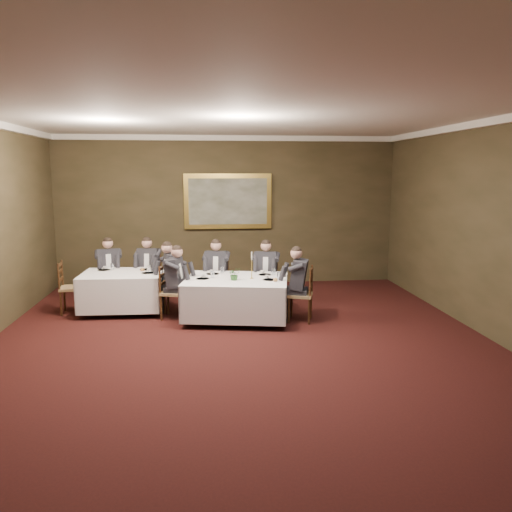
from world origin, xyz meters
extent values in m
plane|color=black|center=(0.00, 0.00, 0.00)|extent=(10.00, 10.00, 0.00)
cube|color=silver|center=(0.00, 0.00, 3.50)|extent=(8.00, 10.00, 0.10)
cube|color=#302A18|center=(0.00, 5.00, 1.75)|extent=(8.00, 0.10, 3.50)
cube|color=#302A18|center=(0.00, -5.00, 1.75)|extent=(8.00, 0.10, 3.50)
cube|color=white|center=(0.00, 4.95, 3.44)|extent=(8.00, 0.10, 0.12)
cube|color=black|center=(0.00, 1.94, 0.73)|extent=(1.96, 1.61, 0.04)
cube|color=white|center=(0.00, 1.94, 0.76)|extent=(2.03, 1.68, 0.02)
cube|color=white|center=(0.00, 1.94, 0.42)|extent=(2.06, 1.70, 0.65)
cube|color=black|center=(-2.14, 2.68, 0.73)|extent=(1.47, 1.12, 0.04)
cube|color=white|center=(-2.14, 2.68, 0.76)|extent=(1.53, 1.18, 0.02)
cube|color=white|center=(-2.14, 2.68, 0.42)|extent=(1.56, 1.20, 0.65)
cube|color=olive|center=(-0.32, 2.95, 0.48)|extent=(0.51, 0.50, 0.05)
cube|color=black|center=(-0.28, 3.13, 0.73)|extent=(0.38, 0.10, 0.54)
cube|color=black|center=(-0.32, 2.95, 0.86)|extent=(0.47, 0.39, 0.55)
sphere|color=tan|center=(-0.32, 2.95, 1.24)|extent=(0.25, 0.25, 0.21)
cube|color=olive|center=(0.65, 2.78, 0.48)|extent=(0.53, 0.52, 0.05)
cube|color=black|center=(0.70, 2.96, 0.73)|extent=(0.38, 0.12, 0.54)
cube|color=black|center=(0.65, 2.78, 0.86)|extent=(0.48, 0.40, 0.55)
sphere|color=tan|center=(0.65, 2.78, 1.24)|extent=(0.26, 0.26, 0.21)
cube|color=olive|center=(-1.13, 2.14, 0.48)|extent=(0.52, 0.53, 0.05)
cube|color=black|center=(-1.32, 2.19, 0.73)|extent=(0.13, 0.37, 0.54)
cube|color=black|center=(-1.13, 2.14, 0.86)|extent=(0.41, 0.49, 0.55)
sphere|color=tan|center=(-1.13, 2.14, 1.24)|extent=(0.26, 0.26, 0.21)
cube|color=olive|center=(1.14, 1.74, 0.48)|extent=(0.53, 0.54, 0.05)
cube|color=black|center=(1.32, 1.68, 0.73)|extent=(0.14, 0.37, 0.54)
cube|color=black|center=(1.14, 1.74, 0.86)|extent=(0.42, 0.49, 0.55)
sphere|color=tan|center=(1.14, 1.74, 1.24)|extent=(0.26, 0.26, 0.21)
cube|color=olive|center=(-2.52, 3.45, 0.48)|extent=(0.51, 0.49, 0.05)
cube|color=black|center=(-2.56, 3.64, 0.73)|extent=(0.38, 0.10, 0.54)
cube|color=black|center=(-2.52, 3.45, 0.86)|extent=(0.47, 0.38, 0.55)
sphere|color=tan|center=(-2.52, 3.45, 1.24)|extent=(0.25, 0.25, 0.21)
cube|color=olive|center=(-1.71, 3.43, 0.48)|extent=(0.51, 0.49, 0.05)
cube|color=black|center=(-1.68, 3.62, 0.73)|extent=(0.38, 0.10, 0.54)
cube|color=black|center=(-1.71, 3.43, 0.86)|extent=(0.47, 0.38, 0.55)
sphere|color=tan|center=(-1.71, 3.43, 1.24)|extent=(0.25, 0.25, 0.21)
cube|color=olive|center=(-1.19, 2.65, 0.48)|extent=(0.50, 0.52, 0.05)
cube|color=black|center=(-1.01, 2.69, 0.73)|extent=(0.11, 0.38, 0.54)
cube|color=black|center=(-1.19, 2.65, 0.86)|extent=(0.39, 0.48, 0.55)
sphere|color=tan|center=(-1.19, 2.65, 1.24)|extent=(0.25, 0.25, 0.21)
cube|color=olive|center=(-3.09, 2.70, 0.48)|extent=(0.46, 0.48, 0.05)
cube|color=black|center=(-3.27, 2.68, 0.73)|extent=(0.07, 0.38, 0.54)
imported|color=#2D5926|center=(-0.04, 1.81, 0.88)|extent=(0.27, 0.25, 0.24)
cylinder|color=gold|center=(0.28, 1.92, 0.78)|extent=(0.07, 0.07, 0.02)
cylinder|color=gold|center=(0.28, 1.92, 0.95)|extent=(0.02, 0.02, 0.34)
cylinder|color=white|center=(0.28, 1.92, 1.19)|extent=(0.02, 0.02, 0.15)
cylinder|color=white|center=(-0.42, 2.41, 0.77)|extent=(0.25, 0.25, 0.01)
cylinder|color=white|center=(-0.42, 2.56, 0.80)|extent=(0.08, 0.08, 0.05)
cylinder|color=white|center=(-0.25, 2.41, 0.83)|extent=(0.06, 0.06, 0.14)
cylinder|color=white|center=(-2.54, 3.00, 0.77)|extent=(0.25, 0.25, 0.01)
cylinder|color=white|center=(-2.54, 3.15, 0.80)|extent=(0.08, 0.08, 0.05)
cylinder|color=white|center=(-2.37, 3.00, 0.83)|extent=(0.06, 0.06, 0.14)
cube|color=gold|center=(0.00, 4.94, 1.98)|extent=(2.05, 0.08, 1.29)
cube|color=#494C32|center=(0.00, 4.90, 1.98)|extent=(1.83, 0.01, 1.07)
camera|label=1|loc=(-0.54, -6.86, 2.65)|focal=35.00mm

